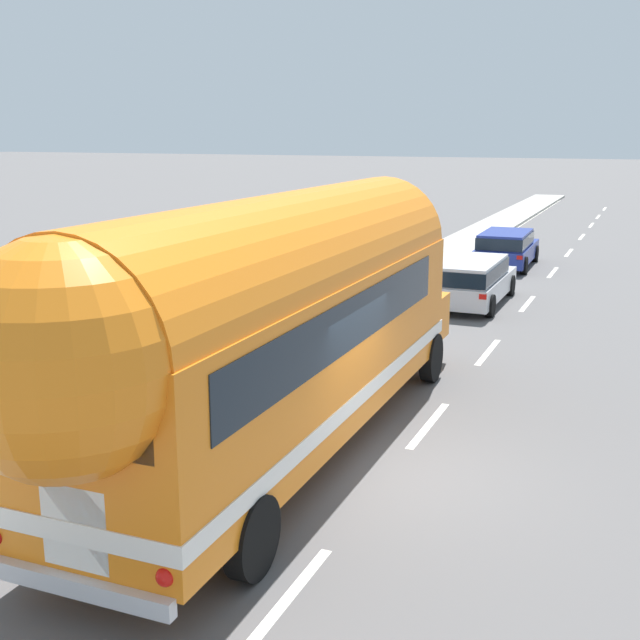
% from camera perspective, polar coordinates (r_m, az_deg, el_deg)
% --- Properties ---
extents(ground_plane, '(300.00, 300.00, 0.00)m').
position_cam_1_polar(ground_plane, '(12.35, 4.98, -10.77)').
color(ground_plane, '#565454').
extents(lane_markings, '(3.68, 80.00, 0.01)m').
position_cam_1_polar(lane_markings, '(25.16, 8.86, 1.60)').
color(lane_markings, silver).
rests_on(lane_markings, ground).
extents(sidewalk_slab, '(2.26, 90.00, 0.15)m').
position_cam_1_polar(sidewalk_slab, '(22.82, 1.58, 0.74)').
color(sidewalk_slab, '#9E9B93').
rests_on(sidewalk_slab, ground).
extents(painted_bus, '(2.70, 12.62, 4.12)m').
position_cam_1_polar(painted_bus, '(11.97, -3.32, 0.12)').
color(painted_bus, orange).
rests_on(painted_bus, ground).
extents(car_lead, '(2.01, 4.71, 1.37)m').
position_cam_1_polar(car_lead, '(24.09, 10.59, 2.93)').
color(car_lead, silver).
rests_on(car_lead, ground).
extents(car_second, '(2.02, 4.59, 1.37)m').
position_cam_1_polar(car_second, '(31.18, 13.09, 5.11)').
color(car_second, navy).
rests_on(car_second, ground).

